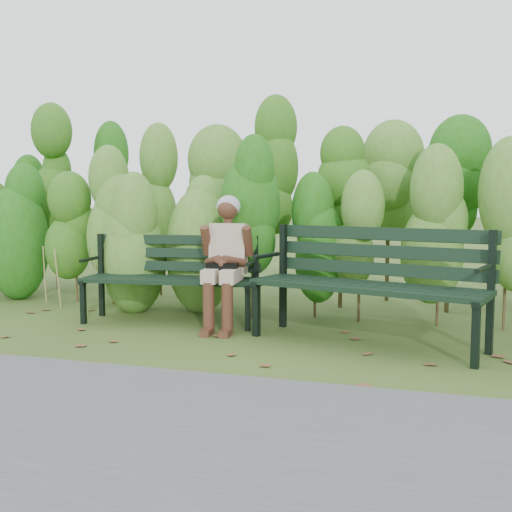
# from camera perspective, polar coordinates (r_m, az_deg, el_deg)

# --- Properties ---
(ground) EXTENTS (80.00, 80.00, 0.00)m
(ground) POSITION_cam_1_polar(r_m,az_deg,el_deg) (5.32, -1.10, -8.42)
(ground) COLOR #34481A
(footpath) EXTENTS (60.00, 2.50, 0.01)m
(footpath) POSITION_cam_1_polar(r_m,az_deg,el_deg) (3.39, -13.11, -16.71)
(footpath) COLOR #474749
(footpath) RESTS_ON ground
(hedge_band) EXTENTS (11.04, 1.67, 2.42)m
(hedge_band) POSITION_cam_1_polar(r_m,az_deg,el_deg) (6.96, 3.61, 5.31)
(hedge_band) COLOR #47381E
(hedge_band) RESTS_ON ground
(leaf_litter) EXTENTS (6.00, 2.19, 0.01)m
(leaf_litter) POSITION_cam_1_polar(r_m,az_deg,el_deg) (5.05, 1.64, -9.13)
(leaf_litter) COLOR brown
(leaf_litter) RESTS_ON ground
(bench_left) EXTENTS (1.85, 0.77, 0.90)m
(bench_left) POSITION_cam_1_polar(r_m,az_deg,el_deg) (6.28, -7.91, -1.41)
(bench_left) COLOR black
(bench_left) RESTS_ON ground
(bench_right) EXTENTS (2.16, 1.21, 1.03)m
(bench_right) POSITION_cam_1_polar(r_m,az_deg,el_deg) (5.39, 10.92, -1.79)
(bench_right) COLOR black
(bench_right) RESTS_ON ground
(seated_woman) EXTENTS (0.53, 0.78, 1.31)m
(seated_woman) POSITION_cam_1_polar(r_m,az_deg,el_deg) (5.91, -2.92, 0.26)
(seated_woman) COLOR #BBA790
(seated_woman) RESTS_ON ground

